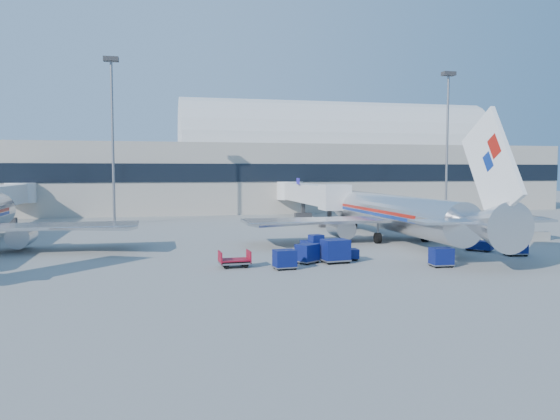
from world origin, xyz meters
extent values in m
plane|color=gray|center=(0.00, 0.00, 0.00)|extent=(260.00, 260.00, 0.00)
cube|color=#B2AA9E|center=(-25.00, 56.00, 6.00)|extent=(170.00, 28.00, 12.00)
cube|color=black|center=(-25.00, 42.05, 7.00)|extent=(170.00, 0.40, 3.00)
cylinder|color=silver|center=(20.00, 56.00, 12.00)|extent=(60.00, 18.00, 18.00)
cylinder|color=silver|center=(10.00, 6.00, 2.90)|extent=(3.80, 28.00, 3.80)
sphere|color=silver|center=(10.00, 20.00, 2.90)|extent=(3.72, 3.72, 3.72)
cone|color=silver|center=(10.00, -11.00, 3.30)|extent=(3.80, 6.00, 3.80)
cube|color=#9F140C|center=(10.00, 7.00, 3.15)|extent=(3.85, 20.16, 0.32)
cube|color=navy|center=(10.00, 7.00, 2.78)|extent=(3.85, 20.16, 0.32)
cube|color=white|center=(10.00, -11.50, 7.70)|extent=(0.35, 7.79, 8.74)
cube|color=silver|center=(10.00, -10.50, 3.50)|extent=(11.00, 3.00, 0.18)
cube|color=silver|center=(10.00, 5.00, 2.30)|extent=(32.00, 5.00, 0.28)
cylinder|color=#B7B7BC|center=(4.50, 6.50, 1.35)|extent=(2.10, 3.80, 2.10)
cylinder|color=#B7B7BC|center=(15.50, 6.50, 1.35)|extent=(2.10, 3.80, 2.10)
cylinder|color=black|center=(10.00, 17.00, 0.45)|extent=(0.40, 0.90, 0.90)
cylinder|color=#B7B7BC|center=(-26.50, 6.50, 1.35)|extent=(2.10, 3.80, 2.10)
cube|color=silver|center=(7.60, 30.00, 4.00)|extent=(2.70, 24.00, 2.70)
cube|color=silver|center=(7.60, 17.80, 4.00)|extent=(3.40, 3.20, 3.20)
cylinder|color=silver|center=(7.60, 41.50, 4.00)|extent=(4.40, 4.40, 3.00)
cube|color=#2D2D30|center=(7.60, 20.00, 1.80)|extent=(0.50, 0.50, 3.00)
cube|color=#2D2D30|center=(7.60, 20.00, 0.45)|extent=(2.60, 1.00, 0.90)
cube|color=#2D2D30|center=(7.60, 33.00, 1.80)|extent=(0.50, 0.50, 3.00)
cube|color=#2D2D30|center=(7.60, 33.00, 0.45)|extent=(2.60, 1.00, 0.90)
cube|color=navy|center=(6.00, 30.00, 5.80)|extent=(0.12, 1.40, 0.90)
cylinder|color=silver|center=(-34.40, 41.50, 4.00)|extent=(4.40, 4.40, 3.00)
cube|color=#2D2D30|center=(-34.40, 33.00, 1.80)|extent=(0.50, 0.50, 3.00)
cube|color=#2D2D30|center=(-34.40, 33.00, 0.45)|extent=(2.60, 1.00, 0.90)
cylinder|color=slate|center=(-20.00, 30.00, 11.00)|extent=(0.36, 0.36, 22.00)
cube|color=#2D2D30|center=(-20.00, 30.00, 22.30)|extent=(2.00, 1.20, 0.60)
cylinder|color=slate|center=(30.00, 30.00, 11.00)|extent=(0.36, 0.36, 22.00)
cube|color=#2D2D30|center=(30.00, 30.00, 22.30)|extent=(2.00, 1.20, 0.60)
cube|color=#9E9E96|center=(18.00, 2.00, 0.45)|extent=(3.00, 0.55, 0.90)
cube|color=#9E9E96|center=(21.30, 2.00, 0.45)|extent=(3.00, 0.55, 0.90)
cube|color=#9E9E96|center=(24.60, 2.00, 0.45)|extent=(3.00, 0.55, 0.90)
cube|color=#0B1454|center=(0.55, -5.66, 0.55)|extent=(2.37, 1.26, 0.76)
cube|color=#0B1454|center=(0.05, -5.63, 1.16)|extent=(0.95, 1.05, 0.71)
cylinder|color=black|center=(1.38, -5.24, 0.28)|extent=(0.57, 0.25, 0.56)
cube|color=#0B1454|center=(14.41, -3.37, 0.56)|extent=(2.40, 2.54, 0.76)
cube|color=#0B1454|center=(14.08, -2.98, 1.17)|extent=(1.37, 1.36, 0.71)
cylinder|color=black|center=(15.28, -3.69, 0.28)|extent=(0.54, 0.58, 0.57)
cube|color=#0B1454|center=(-0.73, -1.10, 0.62)|extent=(1.84, 2.80, 0.84)
cube|color=#0B1454|center=(-0.60, -1.64, 1.29)|extent=(1.32, 1.23, 0.78)
cylinder|color=black|center=(-1.42, -0.34, 0.31)|extent=(0.38, 0.67, 0.63)
cube|color=#0B1454|center=(-0.52, -6.70, 1.06)|extent=(2.18, 1.78, 1.62)
cube|color=slate|center=(-0.52, -6.70, 0.25)|extent=(2.30, 1.85, 0.11)
cylinder|color=black|center=(0.19, -6.00, 0.22)|extent=(0.47, 0.23, 0.45)
cube|color=#0B1454|center=(-2.73, -6.36, 0.87)|extent=(2.09, 2.00, 1.33)
cube|color=slate|center=(-2.73, -6.36, 0.20)|extent=(2.19, 2.09, 0.09)
cylinder|color=black|center=(-2.51, -5.57, 0.18)|extent=(0.38, 0.33, 0.37)
cube|color=#0B1454|center=(-5.08, -8.53, 0.83)|extent=(1.69, 1.38, 1.26)
cube|color=slate|center=(-5.08, -8.53, 0.19)|extent=(1.78, 1.44, 0.09)
cylinder|color=black|center=(-4.53, -7.99, 0.17)|extent=(0.36, 0.18, 0.35)
cube|color=#0B1454|center=(6.80, -10.16, 0.83)|extent=(1.61, 1.28, 1.27)
cube|color=slate|center=(6.80, -10.16, 0.19)|extent=(1.70, 1.32, 0.09)
cylinder|color=black|center=(7.43, -9.70, 0.17)|extent=(0.35, 0.15, 0.35)
cube|color=#0B1454|center=(15.88, -6.51, 0.91)|extent=(1.94, 1.64, 1.38)
cube|color=slate|center=(15.88, -6.51, 0.21)|extent=(2.04, 1.70, 0.10)
cylinder|color=black|center=(16.63, -6.13, 0.19)|extent=(0.40, 0.22, 0.38)
cube|color=slate|center=(-8.60, -6.89, 0.37)|extent=(2.40, 1.70, 0.13)
cube|color=maroon|center=(-8.60, -6.89, 0.58)|extent=(2.40, 1.75, 0.08)
cylinder|color=black|center=(-7.90, -6.27, 0.21)|extent=(0.43, 0.19, 0.42)
camera|label=1|loc=(-14.27, -47.58, 7.30)|focal=35.00mm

